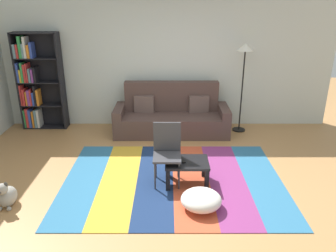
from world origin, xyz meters
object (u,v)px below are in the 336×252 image
at_px(coffee_table, 186,166).
at_px(pouf, 200,200).
at_px(bookshelf, 34,83).
at_px(folding_chair, 166,148).
at_px(dog, 6,196).
at_px(standing_lamp, 244,59).
at_px(couch, 171,116).
at_px(tv_remote, 182,160).

xyz_separation_m(coffee_table, pouf, (0.16, -0.63, -0.16)).
bearing_deg(coffee_table, bookshelf, 142.33).
bearing_deg(pouf, folding_chair, 122.02).
xyz_separation_m(dog, folding_chair, (2.10, 0.65, 0.37)).
bearing_deg(standing_lamp, bookshelf, 177.44).
relative_size(couch, bookshelf, 1.15).
bearing_deg(dog, bookshelf, 101.60).
height_order(couch, tv_remote, couch).
height_order(dog, tv_remote, dog).
xyz_separation_m(standing_lamp, folding_chair, (-1.49, -2.03, -0.95)).
height_order(bookshelf, tv_remote, bookshelf).
height_order(dog, standing_lamp, standing_lamp).
bearing_deg(coffee_table, pouf, -76.10).
bearing_deg(standing_lamp, pouf, -110.84).
bearing_deg(coffee_table, dog, -166.47).
distance_m(couch, tv_remote, 2.01).
bearing_deg(bookshelf, folding_chair, -39.55).
relative_size(bookshelf, pouf, 3.69).
bearing_deg(folding_chair, bookshelf, -170.56).
height_order(bookshelf, dog, bookshelf).
bearing_deg(couch, dog, -130.14).
height_order(bookshelf, pouf, bookshelf).
xyz_separation_m(bookshelf, folding_chair, (2.69, -2.22, -0.42)).
xyz_separation_m(couch, tv_remote, (0.14, -2.01, 0.04)).
height_order(coffee_table, folding_chair, folding_chair).
distance_m(tv_remote, folding_chair, 0.28).
bearing_deg(couch, standing_lamp, 3.92).
height_order(pouf, folding_chair, folding_chair).
relative_size(dog, standing_lamp, 0.22).
height_order(standing_lamp, folding_chair, standing_lamp).
bearing_deg(pouf, couch, 97.73).
distance_m(coffee_table, tv_remote, 0.10).
relative_size(standing_lamp, tv_remote, 11.83).
distance_m(pouf, tv_remote, 0.72).
xyz_separation_m(dog, standing_lamp, (3.59, 2.68, 1.32)).
xyz_separation_m(pouf, standing_lamp, (1.04, 2.74, 1.35)).
height_order(coffee_table, standing_lamp, standing_lamp).
height_order(pouf, standing_lamp, standing_lamp).
bearing_deg(folding_chair, couch, 136.50).
bearing_deg(bookshelf, dog, -78.40).
xyz_separation_m(bookshelf, dog, (0.59, -2.87, -0.79)).
height_order(couch, coffee_table, couch).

